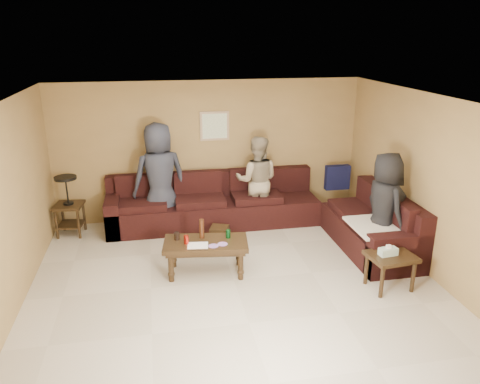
{
  "coord_description": "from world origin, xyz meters",
  "views": [
    {
      "loc": [
        -0.99,
        -5.68,
        3.28
      ],
      "look_at": [
        0.25,
        0.85,
        1.0
      ],
      "focal_mm": 35.0,
      "sensor_mm": 36.0,
      "label": 1
    }
  ],
  "objects_px": {
    "side_table_right": "(390,259)",
    "waste_bin": "(219,236)",
    "person_right": "(384,207)",
    "sectional_sofa": "(265,215)",
    "person_middle": "(257,181)",
    "coffee_table": "(206,246)",
    "person_left": "(160,177)",
    "end_table_left": "(69,205)"
  },
  "relations": [
    {
      "from": "side_table_right",
      "to": "waste_bin",
      "type": "relative_size",
      "value": 1.96
    },
    {
      "from": "person_right",
      "to": "sectional_sofa",
      "type": "bearing_deg",
      "value": 43.45
    },
    {
      "from": "side_table_right",
      "to": "person_middle",
      "type": "distance_m",
      "value": 2.88
    },
    {
      "from": "coffee_table",
      "to": "person_left",
      "type": "height_order",
      "value": "person_left"
    },
    {
      "from": "sectional_sofa",
      "to": "person_left",
      "type": "distance_m",
      "value": 1.91
    },
    {
      "from": "waste_bin",
      "to": "person_middle",
      "type": "distance_m",
      "value": 1.33
    },
    {
      "from": "sectional_sofa",
      "to": "person_middle",
      "type": "height_order",
      "value": "person_middle"
    },
    {
      "from": "side_table_right",
      "to": "sectional_sofa",
      "type": "bearing_deg",
      "value": 119.73
    },
    {
      "from": "side_table_right",
      "to": "person_middle",
      "type": "height_order",
      "value": "person_middle"
    },
    {
      "from": "sectional_sofa",
      "to": "side_table_right",
      "type": "bearing_deg",
      "value": -60.27
    },
    {
      "from": "coffee_table",
      "to": "side_table_right",
      "type": "bearing_deg",
      "value": -20.29
    },
    {
      "from": "end_table_left",
      "to": "person_left",
      "type": "xyz_separation_m",
      "value": [
        1.53,
        -0.03,
        0.4
      ]
    },
    {
      "from": "side_table_right",
      "to": "person_right",
      "type": "bearing_deg",
      "value": 70.48
    },
    {
      "from": "end_table_left",
      "to": "side_table_right",
      "type": "height_order",
      "value": "end_table_left"
    },
    {
      "from": "person_middle",
      "to": "waste_bin",
      "type": "bearing_deg",
      "value": 62.45
    },
    {
      "from": "coffee_table",
      "to": "waste_bin",
      "type": "xyz_separation_m",
      "value": [
        0.32,
        0.84,
        -0.25
      ]
    },
    {
      "from": "sectional_sofa",
      "to": "end_table_left",
      "type": "relative_size",
      "value": 4.52
    },
    {
      "from": "person_left",
      "to": "side_table_right",
      "type": "bearing_deg",
      "value": 123.75
    },
    {
      "from": "end_table_left",
      "to": "side_table_right",
      "type": "relative_size",
      "value": 1.59
    },
    {
      "from": "sectional_sofa",
      "to": "person_left",
      "type": "xyz_separation_m",
      "value": [
        -1.73,
        0.52,
        0.61
      ]
    },
    {
      "from": "coffee_table",
      "to": "waste_bin",
      "type": "height_order",
      "value": "coffee_table"
    },
    {
      "from": "end_table_left",
      "to": "person_middle",
      "type": "bearing_deg",
      "value": -1.41
    },
    {
      "from": "coffee_table",
      "to": "waste_bin",
      "type": "relative_size",
      "value": 3.77
    },
    {
      "from": "sectional_sofa",
      "to": "end_table_left",
      "type": "xyz_separation_m",
      "value": [
        -3.26,
        0.55,
        0.21
      ]
    },
    {
      "from": "sectional_sofa",
      "to": "end_table_left",
      "type": "bearing_deg",
      "value": 170.39
    },
    {
      "from": "person_left",
      "to": "person_middle",
      "type": "bearing_deg",
      "value": 163.84
    },
    {
      "from": "sectional_sofa",
      "to": "person_right",
      "type": "xyz_separation_m",
      "value": [
        1.5,
        -1.25,
        0.5
      ]
    },
    {
      "from": "side_table_right",
      "to": "person_middle",
      "type": "relative_size",
      "value": 0.41
    },
    {
      "from": "coffee_table",
      "to": "person_middle",
      "type": "bearing_deg",
      "value": 56.51
    },
    {
      "from": "person_middle",
      "to": "person_right",
      "type": "xyz_separation_m",
      "value": [
        1.54,
        -1.72,
        0.03
      ]
    },
    {
      "from": "waste_bin",
      "to": "person_left",
      "type": "bearing_deg",
      "value": 134.34
    },
    {
      "from": "sectional_sofa",
      "to": "coffee_table",
      "type": "height_order",
      "value": "sectional_sofa"
    },
    {
      "from": "side_table_right",
      "to": "person_left",
      "type": "bearing_deg",
      "value": 138.15
    },
    {
      "from": "person_right",
      "to": "person_left",
      "type": "bearing_deg",
      "value": 54.48
    },
    {
      "from": "coffee_table",
      "to": "person_right",
      "type": "bearing_deg",
      "value": -0.55
    },
    {
      "from": "coffee_table",
      "to": "person_middle",
      "type": "height_order",
      "value": "person_middle"
    },
    {
      "from": "sectional_sofa",
      "to": "person_left",
      "type": "relative_size",
      "value": 2.48
    },
    {
      "from": "person_left",
      "to": "person_right",
      "type": "distance_m",
      "value": 3.68
    },
    {
      "from": "end_table_left",
      "to": "person_right",
      "type": "bearing_deg",
      "value": -20.73
    },
    {
      "from": "person_middle",
      "to": "person_right",
      "type": "distance_m",
      "value": 2.31
    },
    {
      "from": "side_table_right",
      "to": "person_right",
      "type": "relative_size",
      "value": 0.39
    },
    {
      "from": "coffee_table",
      "to": "end_table_left",
      "type": "bearing_deg",
      "value": 139.71
    }
  ]
}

